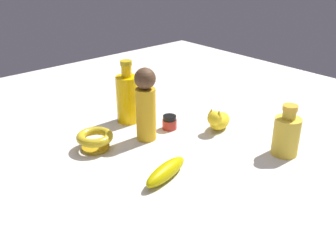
{
  "coord_description": "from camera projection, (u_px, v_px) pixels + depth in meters",
  "views": [
    {
      "loc": [
        0.76,
        -0.67,
        0.55
      ],
      "look_at": [
        0.0,
        0.0,
        0.07
      ],
      "focal_mm": 41.24,
      "sensor_mm": 36.0,
      "label": 1
    }
  ],
  "objects": [
    {
      "name": "person_figure_adult",
      "position": [
        146.0,
        104.0,
        1.16
      ],
      "size": [
        0.08,
        0.08,
        0.23
      ],
      "color": "gold",
      "rests_on": "ground"
    },
    {
      "name": "nail_polish_jar",
      "position": [
        170.0,
        122.0,
        1.26
      ],
      "size": [
        0.05,
        0.05,
        0.05
      ],
      "color": "#AC2C22",
      "rests_on": "ground"
    },
    {
      "name": "bottle_short",
      "position": [
        286.0,
        134.0,
        1.09
      ],
      "size": [
        0.07,
        0.07,
        0.15
      ],
      "color": "gold",
      "rests_on": "ground"
    },
    {
      "name": "bottle_tall",
      "position": [
        128.0,
        97.0,
        1.29
      ],
      "size": [
        0.08,
        0.08,
        0.21
      ],
      "color": "#F7BF06",
      "rests_on": "ground"
    },
    {
      "name": "bowl",
      "position": [
        95.0,
        139.0,
        1.13
      ],
      "size": [
        0.11,
        0.11,
        0.05
      ],
      "color": "#B68F18",
      "rests_on": "ground"
    },
    {
      "name": "cat_figurine",
      "position": [
        218.0,
        120.0,
        1.25
      ],
      "size": [
        0.08,
        0.12,
        0.08
      ],
      "color": "yellow",
      "rests_on": "ground"
    },
    {
      "name": "banana",
      "position": [
        166.0,
        171.0,
        0.99
      ],
      "size": [
        0.08,
        0.16,
        0.04
      ],
      "primitive_type": "ellipsoid",
      "rotation": [
        0.0,
        0.0,
        1.82
      ],
      "color": "#BDB003",
      "rests_on": "ground"
    },
    {
      "name": "ground",
      "position": [
        168.0,
        148.0,
        1.15
      ],
      "size": [
        2.0,
        2.0,
        0.0
      ],
      "primitive_type": "plane",
      "color": "silver"
    }
  ]
}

